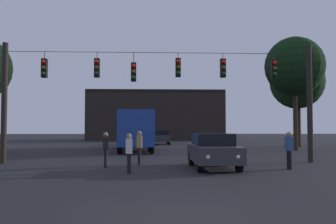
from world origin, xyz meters
TOP-DOWN VIEW (x-y plane):
  - ground_plane at (0.00, 24.50)m, footprint 168.00×168.00m
  - overhead_signal_span at (-0.02, 11.02)m, footprint 15.82×0.44m
  - city_bus at (-1.84, 21.88)m, footprint 3.29×11.15m
  - car_near_right at (2.29, 8.52)m, footprint 1.86×4.36m
  - car_far_left at (0.54, 32.06)m, footprint 1.86×4.36m
  - pedestrian_crossing_left at (-1.27, 6.87)m, footprint 0.29×0.39m
  - pedestrian_crossing_center at (5.45, 7.90)m, footprint 0.27×0.38m
  - pedestrian_crossing_right at (-2.47, 9.13)m, footprint 0.28×0.39m
  - pedestrian_near_bus at (-0.99, 10.19)m, footprint 0.26×0.37m
  - corner_building at (0.06, 48.56)m, footprint 19.98×9.44m
  - tree_left_silhouette at (10.85, 20.65)m, footprint 4.65×4.65m
  - tree_right_far at (13.14, 25.81)m, footprint 5.01×5.01m

SIDE VIEW (x-z plane):
  - ground_plane at x=0.00m, z-range 0.00..0.00m
  - car_near_right at x=2.29m, z-range 0.04..1.56m
  - car_far_left at x=0.54m, z-range 0.04..1.56m
  - pedestrian_crossing_left at x=-1.27m, z-range 0.09..1.63m
  - pedestrian_crossing_right at x=-2.47m, z-range 0.09..1.67m
  - pedestrian_crossing_center at x=5.45m, z-range 0.10..1.70m
  - pedestrian_near_bus at x=-0.99m, z-range 0.10..1.72m
  - city_bus at x=-1.84m, z-range 0.37..3.37m
  - corner_building at x=0.06m, z-range 0.00..7.32m
  - overhead_signal_span at x=-0.02m, z-range 0.71..6.75m
  - tree_right_far at x=13.14m, z-range 1.75..10.34m
  - tree_left_silhouette at x=10.85m, z-range 2.14..11.12m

